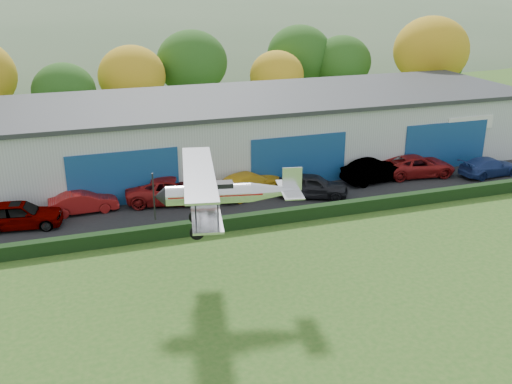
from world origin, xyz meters
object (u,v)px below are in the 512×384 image
object	(u,v)px
car_1	(83,202)
biplane	(221,192)
car_0	(19,214)
car_6	(418,166)
car_5	(376,171)
hangar	(270,128)
car_7	(489,167)
car_4	(313,186)
car_2	(173,190)
car_3	(249,183)

from	to	relation	value
car_1	biplane	world-z (taller)	biplane
car_0	car_6	xyz separation A→B (m)	(27.38, 0.79, -0.07)
car_5	hangar	bearing A→B (deg)	29.98
hangar	biplane	size ratio (longest dim) A/B	5.14
hangar	car_7	distance (m)	16.59
car_6	car_7	bearing A→B (deg)	-101.35
biplane	car_0	bearing A→B (deg)	145.36
biplane	car_5	bearing A→B (deg)	47.35
car_4	car_1	bearing A→B (deg)	105.83
car_6	car_0	bearing A→B (deg)	98.28
biplane	car_2	bearing A→B (deg)	102.85
car_2	biplane	bearing A→B (deg)	-165.22
car_2	car_3	world-z (taller)	car_2
car_6	car_4	bearing A→B (deg)	106.53
car_2	car_3	xyz separation A→B (m)	(5.15, -0.24, -0.05)
hangar	car_2	size ratio (longest dim) A/B	6.84
car_3	car_7	xyz separation A→B (m)	(17.95, -1.81, -0.10)
car_6	car_5	bearing A→B (deg)	99.58
car_2	car_4	bearing A→B (deg)	-89.79
car_1	car_5	xyz separation A→B (m)	(20.09, -0.65, 0.13)
biplane	car_4	bearing A→B (deg)	57.16
car_3	car_7	world-z (taller)	car_3
car_0	car_6	size ratio (longest dim) A/B	0.89
car_0	car_6	distance (m)	27.39
car_0	biplane	distance (m)	14.27
car_1	car_6	world-z (taller)	car_6
car_3	biplane	bearing A→B (deg)	133.80
car_1	biplane	distance (m)	13.18
car_0	car_6	world-z (taller)	car_0
car_1	car_4	distance (m)	14.75
car_3	car_0	bearing A→B (deg)	71.56
car_1	car_7	xyz separation A→B (m)	(28.69, -2.08, -0.01)
car_3	car_5	size ratio (longest dim) A/B	1.08
car_0	car_3	world-z (taller)	car_0
car_2	car_5	bearing A→B (deg)	-79.58
car_6	biplane	xyz separation A→B (m)	(-17.75, -10.61, 3.85)
car_5	car_7	bearing A→B (deg)	-106.71
car_1	car_5	bearing A→B (deg)	-94.58
car_4	car_6	xyz separation A→B (m)	(9.11, 1.59, -0.04)
car_4	biplane	bearing A→B (deg)	160.09
biplane	car_1	bearing A→B (deg)	129.20
hangar	car_4	distance (m)	8.77
car_5	car_6	bearing A→B (deg)	-94.32
car_1	car_6	distance (m)	23.72
car_3	car_6	bearing A→B (deg)	-113.20
car_5	car_7	size ratio (longest dim) A/B	1.05
car_2	car_6	world-z (taller)	car_2
car_1	car_2	bearing A→B (deg)	-93.12
car_2	car_3	size ratio (longest dim) A/B	1.11
hangar	car_2	bearing A→B (deg)	-144.05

